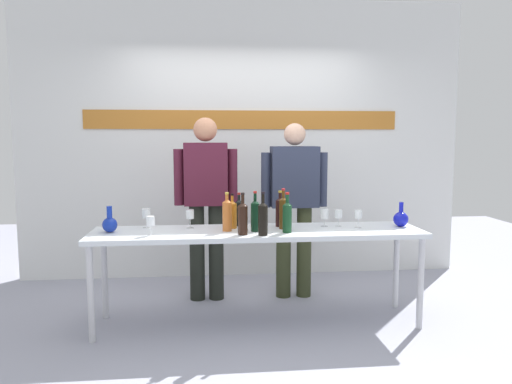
% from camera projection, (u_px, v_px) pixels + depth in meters
% --- Properties ---
extents(ground_plane, '(10.00, 10.00, 0.00)m').
position_uv_depth(ground_plane, '(258.00, 323.00, 4.03)').
color(ground_plane, '#9B9CAC').
extents(back_wall, '(4.82, 0.11, 3.00)m').
position_uv_depth(back_wall, '(243.00, 140.00, 5.33)').
color(back_wall, silver).
rests_on(back_wall, ground).
extents(display_table, '(2.67, 0.60, 0.78)m').
position_uv_depth(display_table, '(258.00, 237.00, 3.95)').
color(display_table, silver).
rests_on(display_table, ground).
extents(decanter_blue_left, '(0.12, 0.12, 0.21)m').
position_uv_depth(decanter_blue_left, '(110.00, 224.00, 3.84)').
color(decanter_blue_left, '#142EA2').
rests_on(decanter_blue_left, display_table).
extents(decanter_blue_right, '(0.13, 0.13, 0.21)m').
position_uv_depth(decanter_blue_right, '(401.00, 219.00, 4.09)').
color(decanter_blue_right, '#141BB9').
rests_on(decanter_blue_right, display_table).
extents(presenter_left, '(0.59, 0.22, 1.71)m').
position_uv_depth(presenter_left, '(206.00, 197.00, 4.52)').
color(presenter_left, black).
rests_on(presenter_left, ground).
extents(presenter_right, '(0.63, 0.22, 1.66)m').
position_uv_depth(presenter_right, '(294.00, 198.00, 4.61)').
color(presenter_right, '#32381F').
rests_on(presenter_right, ground).
extents(wine_bottle_0, '(0.08, 0.08, 0.33)m').
position_uv_depth(wine_bottle_0, '(243.00, 217.00, 3.74)').
color(wine_bottle_0, black).
rests_on(wine_bottle_0, display_table).
extents(wine_bottle_1, '(0.07, 0.07, 0.33)m').
position_uv_depth(wine_bottle_1, '(263.00, 218.00, 3.72)').
color(wine_bottle_1, black).
rests_on(wine_bottle_1, display_table).
extents(wine_bottle_2, '(0.07, 0.07, 0.29)m').
position_uv_depth(wine_bottle_2, '(232.00, 214.00, 4.01)').
color(wine_bottle_2, orange).
rests_on(wine_bottle_2, display_table).
extents(wine_bottle_3, '(0.07, 0.07, 0.28)m').
position_uv_depth(wine_bottle_3, '(239.00, 212.00, 4.12)').
color(wine_bottle_3, black).
rests_on(wine_bottle_3, display_table).
extents(wine_bottle_4, '(0.07, 0.07, 0.31)m').
position_uv_depth(wine_bottle_4, '(227.00, 214.00, 3.89)').
color(wine_bottle_4, '#CC682A').
rests_on(wine_bottle_4, display_table).
extents(wine_bottle_5, '(0.07, 0.07, 0.30)m').
position_uv_depth(wine_bottle_5, '(280.00, 211.00, 4.09)').
color(wine_bottle_5, black).
rests_on(wine_bottle_5, display_table).
extents(wine_bottle_6, '(0.07, 0.07, 0.32)m').
position_uv_depth(wine_bottle_6, '(255.00, 215.00, 3.88)').
color(wine_bottle_6, black).
rests_on(wine_bottle_6, display_table).
extents(wine_bottle_7, '(0.07, 0.07, 0.33)m').
position_uv_depth(wine_bottle_7, '(283.00, 212.00, 3.98)').
color(wine_bottle_7, '#51310E').
rests_on(wine_bottle_7, display_table).
extents(wine_bottle_8, '(0.07, 0.07, 0.32)m').
position_uv_depth(wine_bottle_8, '(287.00, 216.00, 3.83)').
color(wine_bottle_8, '#133D1F').
rests_on(wine_bottle_8, display_table).
extents(wine_glass_left_0, '(0.06, 0.06, 0.15)m').
position_uv_depth(wine_glass_left_0, '(151.00, 222.00, 3.72)').
color(wine_glass_left_0, white).
rests_on(wine_glass_left_0, display_table).
extents(wine_glass_left_1, '(0.07, 0.07, 0.16)m').
position_uv_depth(wine_glass_left_1, '(146.00, 214.00, 4.03)').
color(wine_glass_left_1, white).
rests_on(wine_glass_left_1, display_table).
extents(wine_glass_left_2, '(0.07, 0.07, 0.15)m').
position_uv_depth(wine_glass_left_2, '(190.00, 215.00, 4.01)').
color(wine_glass_left_2, white).
rests_on(wine_glass_left_2, display_table).
extents(wine_glass_right_0, '(0.06, 0.06, 0.14)m').
position_uv_depth(wine_glass_right_0, '(339.00, 214.00, 4.09)').
color(wine_glass_right_0, white).
rests_on(wine_glass_right_0, display_table).
extents(wine_glass_right_1, '(0.07, 0.07, 0.15)m').
position_uv_depth(wine_glass_right_1, '(324.00, 214.00, 4.09)').
color(wine_glass_right_1, white).
rests_on(wine_glass_right_1, display_table).
extents(wine_glass_right_2, '(0.06, 0.06, 0.15)m').
position_uv_depth(wine_glass_right_2, '(358.00, 215.00, 4.03)').
color(wine_glass_right_2, white).
rests_on(wine_glass_right_2, display_table).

